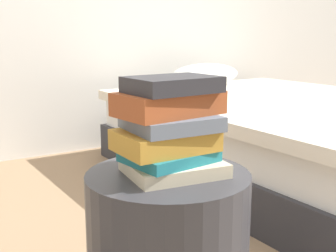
{
  "coord_description": "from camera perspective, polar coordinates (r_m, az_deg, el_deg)",
  "views": [
    {
      "loc": [
        -0.62,
        -1.01,
        0.83
      ],
      "look_at": [
        0.0,
        0.0,
        0.58
      ],
      "focal_mm": 47.06,
      "sensor_mm": 36.0,
      "label": 1
    }
  ],
  "objects": [
    {
      "name": "bed",
      "position": [
        2.7,
        15.02,
        -1.31
      ],
      "size": [
        1.57,
        2.03,
        0.62
      ],
      "rotation": [
        0.0,
        0.0,
        0.02
      ],
      "color": "#2D2D33",
      "rests_on": "ground_plane"
    },
    {
      "name": "side_table",
      "position": [
        1.33,
        0.0,
        -15.27
      ],
      "size": [
        0.47,
        0.47,
        0.44
      ],
      "primitive_type": "cylinder",
      "color": "#333338",
      "rests_on": "ground_plane"
    },
    {
      "name": "book_cream",
      "position": [
        1.24,
        0.75,
        -5.37
      ],
      "size": [
        0.28,
        0.24,
        0.04
      ],
      "primitive_type": "cube",
      "rotation": [
        0.0,
        0.0,
        -0.13
      ],
      "color": "beige",
      "rests_on": "side_table"
    },
    {
      "name": "book_teal",
      "position": [
        1.22,
        0.1,
        -3.87
      ],
      "size": [
        0.25,
        0.21,
        0.03
      ],
      "primitive_type": "cube",
      "rotation": [
        0.0,
        0.0,
        0.12
      ],
      "color": "#1E727F",
      "rests_on": "book_cream"
    },
    {
      "name": "book_ochre",
      "position": [
        1.21,
        -0.36,
        -1.85
      ],
      "size": [
        0.26,
        0.19,
        0.06
      ],
      "primitive_type": "cube",
      "rotation": [
        0.0,
        0.0,
        -0.0
      ],
      "color": "#B7842D",
      "rests_on": "book_teal"
    },
    {
      "name": "book_slate",
      "position": [
        1.21,
        0.45,
        0.49
      ],
      "size": [
        0.24,
        0.22,
        0.04
      ],
      "primitive_type": "cube",
      "rotation": [
        0.0,
        0.0,
        -0.05
      ],
      "color": "slate",
      "rests_on": "book_ochre"
    },
    {
      "name": "book_rust",
      "position": [
        1.21,
        0.11,
        2.95
      ],
      "size": [
        0.3,
        0.2,
        0.06
      ],
      "primitive_type": "cube",
      "rotation": [
        0.0,
        0.0,
        0.11
      ],
      "color": "#994723",
      "rests_on": "book_slate"
    },
    {
      "name": "book_charcoal",
      "position": [
        1.19,
        0.58,
        5.4
      ],
      "size": [
        0.25,
        0.18,
        0.04
      ],
      "primitive_type": "cube",
      "rotation": [
        0.0,
        0.0,
        0.06
      ],
      "color": "#28282D",
      "rests_on": "book_rust"
    }
  ]
}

